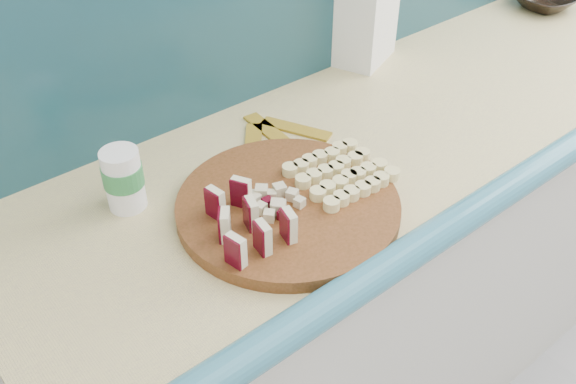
# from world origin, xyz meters

# --- Properties ---
(kitchen_counter) EXTENTS (2.20, 0.63, 0.91)m
(kitchen_counter) POSITION_xyz_m (0.10, 1.50, 0.46)
(kitchen_counter) COLOR beige
(kitchen_counter) RESTS_ON ground
(cutting_board) EXTENTS (0.43, 0.43, 0.03)m
(cutting_board) POSITION_xyz_m (-0.47, 1.41, 0.92)
(cutting_board) COLOR #45280E
(cutting_board) RESTS_ON kitchen_counter
(apple_wedges) EXTENTS (0.12, 0.16, 0.06)m
(apple_wedges) POSITION_xyz_m (-0.58, 1.39, 0.96)
(apple_wedges) COLOR beige
(apple_wedges) RESTS_ON cutting_board
(apple_chunks) EXTENTS (0.06, 0.06, 0.02)m
(apple_chunks) POSITION_xyz_m (-0.50, 1.41, 0.95)
(apple_chunks) COLOR beige
(apple_chunks) RESTS_ON cutting_board
(banana_slices) EXTENTS (0.18, 0.16, 0.02)m
(banana_slices) POSITION_xyz_m (-0.35, 1.40, 0.94)
(banana_slices) COLOR #E9D98E
(banana_slices) RESTS_ON cutting_board
(brown_bowl) EXTENTS (0.20, 0.20, 0.04)m
(brown_bowl) POSITION_xyz_m (0.70, 1.66, 0.93)
(brown_bowl) COLOR black
(brown_bowl) RESTS_ON kitchen_counter
(flour_bag) EXTENTS (0.19, 0.16, 0.27)m
(flour_bag) POSITION_xyz_m (0.06, 1.76, 1.05)
(flour_bag) COLOR white
(flour_bag) RESTS_ON kitchen_counter
(canister) EXTENTS (0.07, 0.07, 0.12)m
(canister) POSITION_xyz_m (-0.69, 1.61, 0.97)
(canister) COLOR white
(canister) RESTS_ON kitchen_counter
(banana_peel) EXTENTS (0.22, 0.18, 0.01)m
(banana_peel) POSITION_xyz_m (-0.34, 1.62, 0.91)
(banana_peel) COLOR #B38C22
(banana_peel) RESTS_ON kitchen_counter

